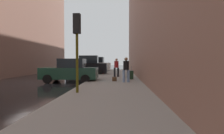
% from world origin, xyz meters
% --- Properties ---
extents(ground_plane, '(120.00, 120.00, 0.00)m').
position_xyz_m(ground_plane, '(0.00, 0.00, 0.00)').
color(ground_plane, black).
extents(sidewalk, '(4.00, 40.00, 0.15)m').
position_xyz_m(sidewalk, '(6.00, 0.00, 0.07)').
color(sidewalk, gray).
rests_on(sidewalk, ground_plane).
extents(parked_dark_green_sedan, '(4.23, 2.11, 1.79)m').
position_xyz_m(parked_dark_green_sedan, '(2.65, 1.00, 0.85)').
color(parked_dark_green_sedan, '#193828').
rests_on(parked_dark_green_sedan, ground_plane).
extents(parked_black_suv, '(4.66, 2.18, 2.25)m').
position_xyz_m(parked_black_suv, '(2.65, 8.06, 1.03)').
color(parked_black_suv, black).
rests_on(parked_black_suv, ground_plane).
extents(parked_white_van, '(4.67, 2.19, 2.25)m').
position_xyz_m(parked_white_van, '(2.65, 14.87, 1.03)').
color(parked_white_van, silver).
rests_on(parked_white_van, ground_plane).
extents(fire_hydrant, '(0.42, 0.22, 0.70)m').
position_xyz_m(fire_hydrant, '(4.45, 7.84, 0.50)').
color(fire_hydrant, red).
rests_on(fire_hydrant, sidewalk).
extents(traffic_light, '(0.32, 0.32, 3.60)m').
position_xyz_m(traffic_light, '(4.50, -4.25, 2.76)').
color(traffic_light, '#514C0F').
rests_on(traffic_light, sidewalk).
extents(pedestrian_in_tan_coat, '(0.53, 0.50, 1.71)m').
position_xyz_m(pedestrian_in_tan_coat, '(6.96, 2.75, 1.10)').
color(pedestrian_in_tan_coat, black).
rests_on(pedestrian_in_tan_coat, sidewalk).
extents(pedestrian_in_red_jacket, '(0.51, 0.43, 1.71)m').
position_xyz_m(pedestrian_in_red_jacket, '(6.10, 4.02, 1.10)').
color(pedestrian_in_red_jacket, black).
rests_on(pedestrian_in_red_jacket, sidewalk).
extents(pedestrian_in_jeans, '(0.51, 0.42, 1.71)m').
position_xyz_m(pedestrian_in_jeans, '(6.87, -0.13, 1.10)').
color(pedestrian_in_jeans, '#728CB2').
rests_on(pedestrian_in_jeans, sidewalk).
extents(rolling_suitcase, '(0.40, 0.58, 1.04)m').
position_xyz_m(rolling_suitcase, '(7.35, 2.02, 0.49)').
color(rolling_suitcase, black).
rests_on(rolling_suitcase, sidewalk).
extents(duffel_bag, '(0.32, 0.44, 0.28)m').
position_xyz_m(duffel_bag, '(6.05, 0.59, 0.29)').
color(duffel_bag, '#472D19').
rests_on(duffel_bag, sidewalk).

